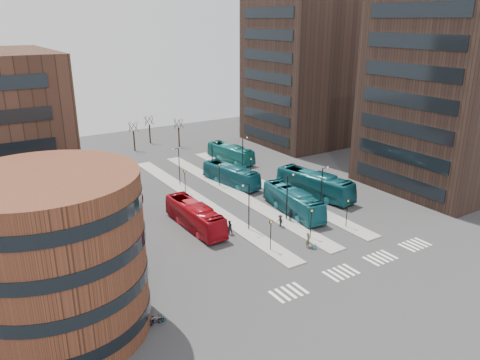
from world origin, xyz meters
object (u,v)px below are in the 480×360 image
commuter_b (291,216)px  bicycle_far (142,303)px  teal_bus_a (293,201)px  traveller (308,240)px  suitcase (314,246)px  teal_bus_d (231,153)px  commuter_c (280,221)px  teal_bus_b (231,175)px  bicycle_mid (155,320)px  teal_bus_c (315,184)px  commuter_a (229,227)px  bicycle_near (156,321)px  red_bus (195,216)px

commuter_b → bicycle_far: (-23.66, -7.80, -0.43)m
teal_bus_a → commuter_b: (-2.20, -2.25, -0.81)m
teal_bus_a → traveller: teal_bus_a is taller
suitcase → teal_bus_d: 37.01m
traveller → commuter_c: 6.44m
teal_bus_d → teal_bus_b: bearing=-129.6°
teal_bus_b → teal_bus_d: teal_bus_b is taller
suitcase → bicycle_mid: 21.49m
bicycle_mid → bicycle_far: bearing=12.5°
teal_bus_c → commuter_a: (-17.82, -4.51, -0.93)m
suitcase → bicycle_near: size_ratio=0.32×
bicycle_near → bicycle_far: size_ratio=1.06×
teal_bus_c → red_bus: bearing=172.4°
traveller → commuter_c: (0.76, 6.39, -0.13)m
teal_bus_c → bicycle_near: teal_bus_c is taller
teal_bus_d → commuter_c: 30.19m
commuter_a → bicycle_mid: (-14.93, -12.11, -0.46)m
bicycle_mid → teal_bus_a: bearing=-50.5°
bicycle_near → commuter_b: bearing=-55.7°
suitcase → bicycle_far: (-21.21, -0.31, 0.15)m
teal_bus_b → commuter_a: bearing=-131.7°
teal_bus_b → bicycle_mid: bearing=-141.2°
teal_bus_c → bicycle_mid: (-32.75, -16.62, -1.39)m
teal_bus_a → commuter_b: bearing=-127.9°
teal_bus_c → commuter_c: bearing=-160.4°
commuter_c → teal_bus_a: bearing=125.1°
teal_bus_a → bicycle_near: 29.13m
teal_bus_c → commuter_a: bearing=-175.0°
teal_bus_c → bicycle_far: size_ratio=7.99×
commuter_a → bicycle_mid: 19.22m
teal_bus_d → bicycle_near: bearing=-137.3°
traveller → bicycle_near: bearing=166.3°
teal_bus_a → commuter_c: size_ratio=7.53×
commuter_a → commuter_c: commuter_a is taller
bicycle_far → commuter_c: bearing=-90.9°
suitcase → bicycle_near: bicycle_near is taller
suitcase → bicycle_far: bicycle_far is taller
commuter_a → commuter_b: commuter_a is taller
red_bus → traveller: size_ratio=6.39×
commuter_c → bicycle_near: (-21.60, -10.64, -0.34)m
traveller → commuter_b: bearing=42.4°
teal_bus_c → bicycle_mid: 36.75m
red_bus → bicycle_mid: (-12.21, -16.03, -1.20)m
red_bus → teal_bus_d: (19.36, 22.92, -0.10)m
red_bus → teal_bus_c: teal_bus_c is taller
bicycle_mid → bicycle_far: (0.00, 3.14, -0.02)m
teal_bus_c → teal_bus_d: bearing=83.8°
commuter_a → bicycle_far: bearing=40.3°
suitcase → commuter_a: (-6.29, 8.66, 0.63)m
red_bus → teal_bus_b: size_ratio=1.03×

